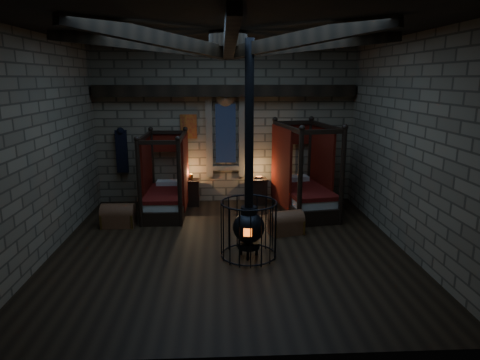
{
  "coord_description": "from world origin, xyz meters",
  "views": [
    {
      "loc": [
        -0.19,
        -8.16,
        3.38
      ],
      "look_at": [
        0.25,
        0.6,
        1.28
      ],
      "focal_mm": 32.0,
      "sensor_mm": 36.0,
      "label": 1
    }
  ],
  "objects_px": {
    "trunk_left": "(118,216)",
    "stove": "(249,225)",
    "bed_right": "(303,191)",
    "bed_left": "(166,194)",
    "trunk_right": "(286,223)"
  },
  "relations": [
    {
      "from": "trunk_left",
      "to": "trunk_right",
      "type": "distance_m",
      "value": 3.9
    },
    {
      "from": "bed_left",
      "to": "trunk_left",
      "type": "relative_size",
      "value": 2.65
    },
    {
      "from": "trunk_left",
      "to": "stove",
      "type": "relative_size",
      "value": 0.19
    },
    {
      "from": "bed_left",
      "to": "trunk_left",
      "type": "distance_m",
      "value": 1.4
    },
    {
      "from": "bed_left",
      "to": "trunk_right",
      "type": "distance_m",
      "value": 3.27
    },
    {
      "from": "trunk_right",
      "to": "trunk_left",
      "type": "bearing_deg",
      "value": 155.91
    },
    {
      "from": "bed_left",
      "to": "stove",
      "type": "height_order",
      "value": "stove"
    },
    {
      "from": "bed_left",
      "to": "bed_right",
      "type": "height_order",
      "value": "bed_right"
    },
    {
      "from": "bed_right",
      "to": "stove",
      "type": "xyz_separation_m",
      "value": [
        -1.61,
        -2.79,
        0.09
      ]
    },
    {
      "from": "stove",
      "to": "trunk_left",
      "type": "bearing_deg",
      "value": 154.53
    },
    {
      "from": "bed_right",
      "to": "bed_left",
      "type": "bearing_deg",
      "value": 169.99
    },
    {
      "from": "trunk_left",
      "to": "bed_left",
      "type": "bearing_deg",
      "value": 43.71
    },
    {
      "from": "bed_left",
      "to": "bed_right",
      "type": "xyz_separation_m",
      "value": [
        3.51,
        -0.05,
        0.06
      ]
    },
    {
      "from": "bed_right",
      "to": "trunk_left",
      "type": "xyz_separation_m",
      "value": [
        -4.52,
        -0.89,
        -0.31
      ]
    },
    {
      "from": "bed_left",
      "to": "bed_right",
      "type": "bearing_deg",
      "value": 0.07
    }
  ]
}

